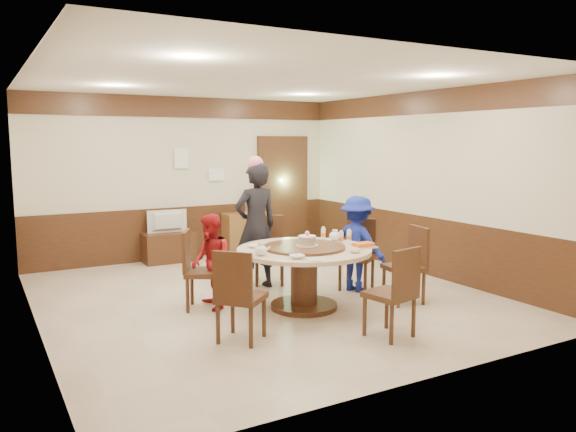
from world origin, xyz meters
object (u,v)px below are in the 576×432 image
banquet_table (304,266)px  television (168,222)px  person_red (211,262)px  tv_stand (169,247)px  shrimp_platter (363,246)px  thermos (248,202)px  person_standing (256,226)px  person_blue (357,244)px  side_cabinet (245,233)px  birthday_cake (307,241)px

banquet_table → television: bearing=100.3°
person_red → tv_stand: person_red is taller
shrimp_platter → thermos: 3.81m
person_standing → person_blue: 1.42m
person_red → side_cabinet: 3.46m
thermos → television: bearing=-178.9°
person_blue → side_cabinet: size_ratio=1.63×
birthday_cake → television: size_ratio=0.39×
banquet_table → shrimp_platter: bearing=-26.8°
birthday_cake → tv_stand: size_ratio=0.31×
person_blue → birthday_cake: size_ratio=4.95×
birthday_cake → side_cabinet: birthday_cake is taller
person_red → person_blue: 2.07m
person_standing → thermos: 2.51m
person_standing → side_cabinet: 2.54m
tv_stand → television: bearing=0.0°
person_red → tv_stand: (0.37, 2.90, -0.34)m
person_blue → thermos: bearing=-16.8°
shrimp_platter → television: size_ratio=0.45×
person_red → thermos: person_red is taller
banquet_table → person_blue: person_blue is taller
person_standing → television: bearing=-80.4°
person_blue → shrimp_platter: size_ratio=4.36×
person_blue → side_cabinet: 3.13m
person_standing → tv_stand: (-0.54, 2.28, -0.63)m
television → person_standing: bearing=107.9°
banquet_table → side_cabinet: 3.57m
banquet_table → side_cabinet: size_ratio=2.05×
person_standing → shrimp_platter: bearing=112.5°
person_standing → person_blue: person_standing is taller
person_red → banquet_table: bearing=68.6°
person_red → birthday_cake: person_red is taller
person_blue → thermos: (-0.18, 3.11, 0.29)m
person_standing → television: size_ratio=2.62×
shrimp_platter → thermos: thermos is taller
birthday_cake → banquet_table: bearing=159.8°
banquet_table → person_blue: size_ratio=1.25×
banquet_table → person_standing: person_standing is taller
person_standing → television: 2.35m
person_blue → tv_stand: 3.54m
shrimp_platter → television: television is taller
banquet_table → birthday_cake: (0.04, -0.01, 0.31)m
birthday_cake → shrimp_platter: 0.69m
television → banquet_table: bearing=104.9°
shrimp_platter → side_cabinet: size_ratio=0.38×
person_standing → tv_stand: person_standing is taller
shrimp_platter → person_standing: bearing=116.3°
person_standing → person_blue: size_ratio=1.34×
person_blue → thermos: person_blue is taller
thermos → banquet_table: bearing=-104.3°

